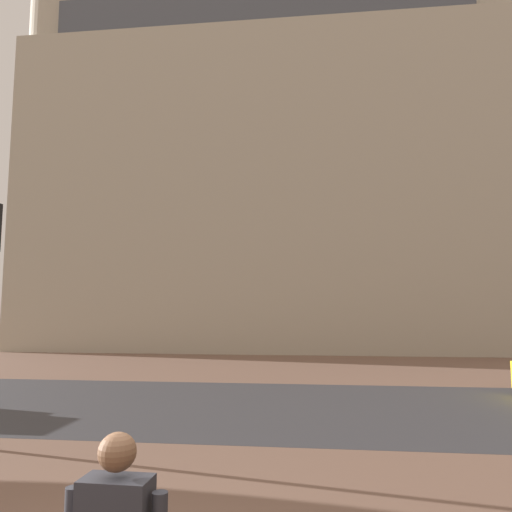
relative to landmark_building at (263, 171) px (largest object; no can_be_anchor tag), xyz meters
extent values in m
plane|color=brown|center=(1.54, -18.39, -11.63)|extent=(120.00, 120.00, 0.00)
cube|color=#38383D|center=(1.54, -18.80, -11.63)|extent=(120.00, 7.25, 0.00)
cube|color=#B2A893|center=(0.16, 0.19, -2.13)|extent=(29.44, 11.10, 19.01)
cube|color=#4C515B|center=(0.16, 0.19, 8.58)|extent=(27.08, 10.21, 2.40)
cube|color=#B2A893|center=(-1.04, 0.19, 5.79)|extent=(5.04, 5.04, 34.85)
cylinder|color=#B2A893|center=(-13.06, -3.85, -0.04)|extent=(2.80, 2.80, 23.19)
cylinder|color=#B2A893|center=(13.38, -3.85, -0.88)|extent=(2.80, 2.80, 21.50)
sphere|color=brown|center=(2.08, -28.50, -10.01)|extent=(0.22, 0.22, 0.22)
camera|label=1|loc=(3.21, -31.26, -9.20)|focal=33.88mm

